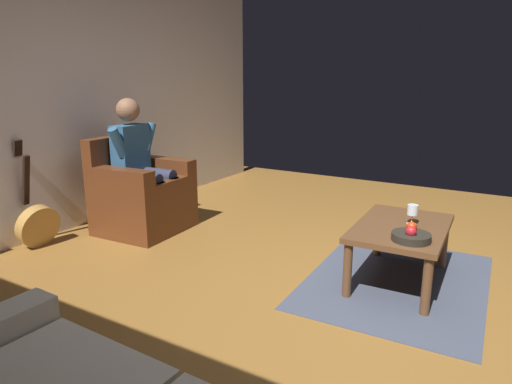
{
  "coord_description": "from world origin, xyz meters",
  "views": [
    {
      "loc": [
        2.8,
        0.81,
        1.46
      ],
      "look_at": [
        -0.21,
        -0.97,
        0.57
      ],
      "focal_mm": 31.62,
      "sensor_mm": 36.0,
      "label": 1
    }
  ],
  "objects_px": {
    "armchair": "(141,196)",
    "coffee_table": "(401,234)",
    "guitar": "(37,223)",
    "person_seated": "(141,160)",
    "wine_glass_near": "(413,211)",
    "fruit_bowl": "(411,236)"
  },
  "relations": [
    {
      "from": "armchair",
      "to": "coffee_table",
      "type": "height_order",
      "value": "armchair"
    },
    {
      "from": "coffee_table",
      "to": "guitar",
      "type": "xyz_separation_m",
      "value": [
        0.91,
        -2.91,
        -0.15
      ]
    },
    {
      "from": "coffee_table",
      "to": "armchair",
      "type": "bearing_deg",
      "value": -87.68
    },
    {
      "from": "armchair",
      "to": "guitar",
      "type": "height_order",
      "value": "guitar"
    },
    {
      "from": "person_seated",
      "to": "wine_glass_near",
      "type": "distance_m",
      "value": 2.49
    },
    {
      "from": "person_seated",
      "to": "guitar",
      "type": "relative_size",
      "value": 1.34
    },
    {
      "from": "coffee_table",
      "to": "fruit_bowl",
      "type": "relative_size",
      "value": 3.84
    },
    {
      "from": "armchair",
      "to": "person_seated",
      "type": "relative_size",
      "value": 0.72
    },
    {
      "from": "armchair",
      "to": "fruit_bowl",
      "type": "height_order",
      "value": "armchair"
    },
    {
      "from": "person_seated",
      "to": "wine_glass_near",
      "type": "height_order",
      "value": "person_seated"
    },
    {
      "from": "armchair",
      "to": "person_seated",
      "type": "bearing_deg",
      "value": 90.0
    },
    {
      "from": "armchair",
      "to": "guitar",
      "type": "xyz_separation_m",
      "value": [
        0.81,
        -0.46,
        -0.12
      ]
    },
    {
      "from": "armchair",
      "to": "wine_glass_near",
      "type": "distance_m",
      "value": 2.52
    },
    {
      "from": "coffee_table",
      "to": "fruit_bowl",
      "type": "height_order",
      "value": "fruit_bowl"
    },
    {
      "from": "person_seated",
      "to": "armchair",
      "type": "bearing_deg",
      "value": -90.0
    },
    {
      "from": "armchair",
      "to": "coffee_table",
      "type": "xyz_separation_m",
      "value": [
        -0.1,
        2.45,
        0.03
      ]
    },
    {
      "from": "wine_glass_near",
      "to": "guitar",
      "type": "bearing_deg",
      "value": -71.95
    },
    {
      "from": "guitar",
      "to": "armchair",
      "type": "bearing_deg",
      "value": 150.29
    },
    {
      "from": "wine_glass_near",
      "to": "fruit_bowl",
      "type": "xyz_separation_m",
      "value": [
        0.34,
        0.07,
        -0.07
      ]
    },
    {
      "from": "coffee_table",
      "to": "guitar",
      "type": "bearing_deg",
      "value": -72.68
    },
    {
      "from": "person_seated",
      "to": "guitar",
      "type": "height_order",
      "value": "person_seated"
    },
    {
      "from": "guitar",
      "to": "fruit_bowl",
      "type": "bearing_deg",
      "value": 101.66
    }
  ]
}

